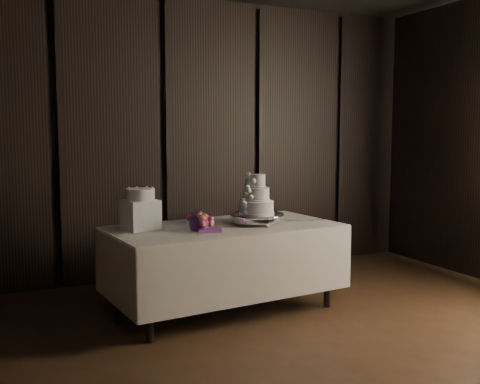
# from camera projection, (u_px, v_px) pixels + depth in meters

# --- Properties ---
(room) EXTENTS (6.08, 7.08, 3.08)m
(room) POSITION_uv_depth(u_px,v_px,m) (373.00, 147.00, 2.83)
(room) COLOR black
(room) RESTS_ON ground
(display_table) EXTENTS (2.08, 1.24, 0.76)m
(display_table) POSITION_uv_depth(u_px,v_px,m) (224.00, 264.00, 4.93)
(display_table) COLOR white
(display_table) RESTS_ON ground
(cake_stand) EXTENTS (0.51, 0.51, 0.09)m
(cake_stand) POSITION_uv_depth(u_px,v_px,m) (257.00, 219.00, 4.97)
(cake_stand) COLOR silver
(cake_stand) RESTS_ON display_table
(wedding_cake) EXTENTS (0.34, 0.30, 0.36)m
(wedding_cake) POSITION_uv_depth(u_px,v_px,m) (255.00, 199.00, 4.93)
(wedding_cake) COLOR white
(wedding_cake) RESTS_ON cake_stand
(bouquet) EXTENTS (0.38, 0.46, 0.19)m
(bouquet) POSITION_uv_depth(u_px,v_px,m) (199.00, 222.00, 4.67)
(bouquet) COLOR #CF5569
(bouquet) RESTS_ON display_table
(box_pedestal) EXTENTS (0.31, 0.31, 0.25)m
(box_pedestal) POSITION_uv_depth(u_px,v_px,m) (141.00, 215.00, 4.69)
(box_pedestal) COLOR white
(box_pedestal) RESTS_ON display_table
(small_cake) EXTENTS (0.30, 0.30, 0.10)m
(small_cake) POSITION_uv_depth(u_px,v_px,m) (140.00, 194.00, 4.67)
(small_cake) COLOR white
(small_cake) RESTS_ON box_pedestal
(cake_knife) EXTENTS (0.35, 0.16, 0.01)m
(cake_knife) POSITION_uv_depth(u_px,v_px,m) (299.00, 220.00, 5.16)
(cake_knife) COLOR silver
(cake_knife) RESTS_ON display_table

